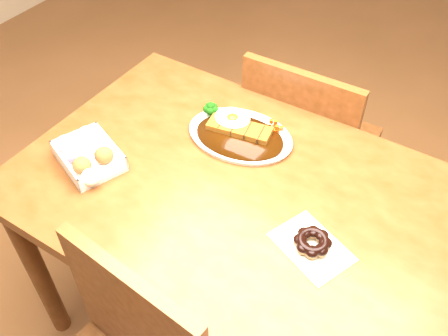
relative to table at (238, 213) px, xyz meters
The scene contains 6 objects.
ground 0.65m from the table, ahead, with size 6.00×6.00×0.00m, color brown.
table is the anchor object (origin of this frame).
chair_far 0.56m from the table, 93.20° to the left, with size 0.43×0.43×0.87m.
katsu_curry_plate 0.24m from the table, 121.23° to the left, with size 0.33×0.25×0.06m.
donut_box 0.45m from the table, 161.57° to the right, with size 0.22×0.20×0.05m.
pon_de_ring 0.28m from the table, 14.96° to the right, with size 0.22×0.19×0.04m.
Camera 1 is at (0.44, -0.77, 1.73)m, focal length 40.00 mm.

